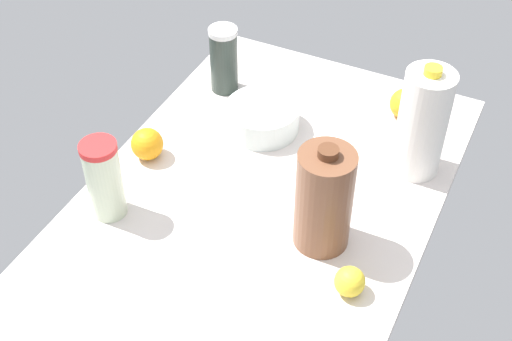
{
  "coord_description": "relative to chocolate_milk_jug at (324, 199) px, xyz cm",
  "views": [
    {
      "loc": [
        -101.14,
        -49.12,
        117.47
      ],
      "look_at": [
        0.0,
        0.0,
        13.0
      ],
      "focal_mm": 50.0,
      "sensor_mm": 36.0,
      "label": 1
    }
  ],
  "objects": [
    {
      "name": "mixing_bowl",
      "position": [
        28.16,
        27.25,
        -8.56
      ],
      "size": [
        18.41,
        18.41,
        6.91
      ],
      "primitive_type": "cylinder",
      "color": "silver",
      "rests_on": "countertop"
    },
    {
      "name": "orange_far_back",
      "position": [
        48.62,
        -3.15,
        -8.14
      ],
      "size": [
        7.75,
        7.75,
        7.75
      ],
      "primitive_type": "sphere",
      "color": "orange",
      "rests_on": "countertop"
    },
    {
      "name": "orange_beside_bowl",
      "position": [
        6.61,
        47.33,
        -8.13
      ],
      "size": [
        7.79,
        7.79,
        7.79
      ],
      "primitive_type": "sphere",
      "color": "orange",
      "rests_on": "countertop"
    },
    {
      "name": "milk_jug",
      "position": [
        30.74,
        -11.35,
        1.47
      ],
      "size": [
        11.27,
        11.27,
        28.55
      ],
      "color": "white",
      "rests_on": "countertop"
    },
    {
      "name": "countertop",
      "position": [
        3.67,
        17.11,
        -13.52
      ],
      "size": [
        120.0,
        76.0,
        3.0
      ],
      "primitive_type": "cube",
      "color": "silver",
      "rests_on": "ground"
    },
    {
      "name": "shaker_bottle",
      "position": [
        39.1,
        43.66,
        -2.79
      ],
      "size": [
        7.51,
        7.51,
        18.38
      ],
      "color": "#2E3832",
      "rests_on": "countertop"
    },
    {
      "name": "lemon_near_front",
      "position": [
        -10.5,
        -10.29,
        -8.9
      ],
      "size": [
        6.23,
        6.23,
        6.23
      ],
      "primitive_type": "sphere",
      "color": "yellow",
      "rests_on": "countertop"
    },
    {
      "name": "tumbler_cup",
      "position": [
        -12.69,
        45.23,
        -2.29
      ],
      "size": [
        7.99,
        7.99,
        19.38
      ],
      "color": "beige",
      "rests_on": "countertop"
    },
    {
      "name": "chocolate_milk_jug",
      "position": [
        0.0,
        0.0,
        0.0
      ],
      "size": [
        11.86,
        11.86,
        25.6
      ],
      "color": "brown",
      "rests_on": "countertop"
    }
  ]
}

